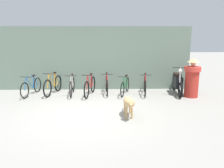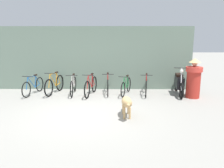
{
  "view_description": "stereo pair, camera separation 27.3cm",
  "coord_description": "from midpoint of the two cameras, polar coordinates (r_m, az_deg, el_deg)",
  "views": [
    {
      "loc": [
        0.67,
        -6.29,
        2.24
      ],
      "look_at": [
        0.89,
        1.31,
        0.65
      ],
      "focal_mm": 35.0,
      "sensor_mm": 36.0,
      "label": 1
    },
    {
      "loc": [
        0.95,
        -6.29,
        2.24
      ],
      "look_at": [
        0.89,
        1.31,
        0.65
      ],
      "focal_mm": 35.0,
      "sensor_mm": 36.0,
      "label": 2
    }
  ],
  "objects": [
    {
      "name": "bicycle_5",
      "position": [
        8.89,
        4.57,
        -0.63
      ],
      "size": [
        0.57,
        1.5,
        0.79
      ],
      "rotation": [
        0.0,
        0.0,
        -1.87
      ],
      "color": "black",
      "rests_on": "ground"
    },
    {
      "name": "bicycle_3",
      "position": [
        8.78,
        -4.65,
        -0.59
      ],
      "size": [
        0.47,
        1.7,
        0.88
      ],
      "rotation": [
        0.0,
        0.0,
        -1.75
      ],
      "color": "black",
      "rests_on": "ground"
    },
    {
      "name": "stray_dog",
      "position": [
        6.28,
        5.13,
        -4.9
      ],
      "size": [
        0.3,
        1.18,
        0.64
      ],
      "rotation": [
        0.0,
        0.0,
        4.74
      ],
      "color": "tan",
      "rests_on": "ground"
    },
    {
      "name": "bicycle_0",
      "position": [
        9.38,
        -19.08,
        -0.55
      ],
      "size": [
        0.46,
        1.65,
        0.81
      ],
      "rotation": [
        0.0,
        0.0,
        -1.74
      ],
      "color": "black",
      "rests_on": "ground"
    },
    {
      "name": "ground_plane",
      "position": [
        6.73,
        -6.59,
        -7.71
      ],
      "size": [
        60.0,
        60.0,
        0.0
      ],
      "primitive_type": "plane",
      "color": "gray"
    },
    {
      "name": "bicycle_2",
      "position": [
        8.98,
        -9.22,
        -0.48
      ],
      "size": [
        0.46,
        1.63,
        0.85
      ],
      "rotation": [
        0.0,
        0.0,
        -1.53
      ],
      "color": "black",
      "rests_on": "ground"
    },
    {
      "name": "bicycle_4",
      "position": [
        9.0,
        -0.22,
        -0.23
      ],
      "size": [
        0.46,
        1.64,
        0.87
      ],
      "rotation": [
        0.0,
        0.0,
        -1.55
      ],
      "color": "black",
      "rests_on": "ground"
    },
    {
      "name": "bicycle_1",
      "position": [
        9.26,
        -13.96,
        -0.19
      ],
      "size": [
        0.49,
        1.69,
        0.91
      ],
      "rotation": [
        0.0,
        0.0,
        -1.76
      ],
      "color": "black",
      "rests_on": "ground"
    },
    {
      "name": "bicycle_6",
      "position": [
        9.03,
        9.78,
        -0.42
      ],
      "size": [
        0.46,
        1.68,
        0.86
      ],
      "rotation": [
        0.0,
        0.0,
        -1.73
      ],
      "color": "black",
      "rests_on": "ground"
    },
    {
      "name": "motorcycle",
      "position": [
        9.28,
        17.96,
        0.2
      ],
      "size": [
        0.58,
        1.91,
        1.15
      ],
      "rotation": [
        0.0,
        0.0,
        -1.71
      ],
      "color": "black",
      "rests_on": "ground"
    },
    {
      "name": "person_in_robes",
      "position": [
        8.9,
        21.37,
        1.35
      ],
      "size": [
        0.86,
        0.86,
        1.51
      ],
      "rotation": [
        0.0,
        0.0,
        2.48
      ],
      "color": "#B72D23",
      "rests_on": "ground"
    },
    {
      "name": "shop_wall_back",
      "position": [
        9.75,
        -4.39,
        6.7
      ],
      "size": [
        8.79,
        0.2,
        2.76
      ],
      "color": "slate",
      "rests_on": "ground"
    }
  ]
}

